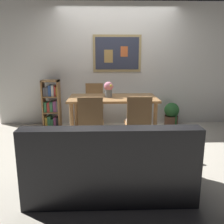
{
  "coord_description": "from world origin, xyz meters",
  "views": [
    {
      "loc": [
        -0.29,
        -4.14,
        1.54
      ],
      "look_at": [
        -0.16,
        -0.37,
        0.65
      ],
      "focal_mm": 39.59,
      "sensor_mm": 36.0,
      "label": 1
    }
  ],
  "objects_px": {
    "flower_vase": "(109,88)",
    "tv_remote": "(140,98)",
    "bookshelf": "(52,105)",
    "dining_table": "(113,102)",
    "potted_ivy": "(172,114)",
    "dining_chair_near_left": "(91,120)",
    "dining_chair_near_right": "(138,119)",
    "dining_chair_far_left": "(94,101)",
    "leather_couch": "(110,166)"
  },
  "relations": [
    {
      "from": "leather_couch",
      "to": "potted_ivy",
      "type": "height_order",
      "value": "leather_couch"
    },
    {
      "from": "dining_table",
      "to": "tv_remote",
      "type": "distance_m",
      "value": 0.51
    },
    {
      "from": "flower_vase",
      "to": "tv_remote",
      "type": "xyz_separation_m",
      "value": [
        0.57,
        -0.12,
        -0.15
      ]
    },
    {
      "from": "potted_ivy",
      "to": "bookshelf",
      "type": "bearing_deg",
      "value": 179.83
    },
    {
      "from": "dining_chair_near_right",
      "to": "leather_couch",
      "type": "distance_m",
      "value": 1.32
    },
    {
      "from": "dining_table",
      "to": "leather_couch",
      "type": "xyz_separation_m",
      "value": [
        -0.11,
        -1.98,
        -0.35
      ]
    },
    {
      "from": "dining_table",
      "to": "potted_ivy",
      "type": "bearing_deg",
      "value": 25.88
    },
    {
      "from": "dining_table",
      "to": "flower_vase",
      "type": "relative_size",
      "value": 5.66
    },
    {
      "from": "dining_chair_far_left",
      "to": "potted_ivy",
      "type": "height_order",
      "value": "dining_chair_far_left"
    },
    {
      "from": "tv_remote",
      "to": "dining_table",
      "type": "bearing_deg",
      "value": 165.73
    },
    {
      "from": "leather_couch",
      "to": "bookshelf",
      "type": "relative_size",
      "value": 1.78
    },
    {
      "from": "bookshelf",
      "to": "flower_vase",
      "type": "distance_m",
      "value": 1.42
    },
    {
      "from": "dining_chair_near_left",
      "to": "potted_ivy",
      "type": "xyz_separation_m",
      "value": [
        1.68,
        1.41,
        -0.27
      ]
    },
    {
      "from": "dining_chair_near_right",
      "to": "flower_vase",
      "type": "bearing_deg",
      "value": 120.51
    },
    {
      "from": "dining_table",
      "to": "dining_chair_near_right",
      "type": "xyz_separation_m",
      "value": [
        0.37,
        -0.77,
        -0.12
      ]
    },
    {
      "from": "dining_table",
      "to": "potted_ivy",
      "type": "xyz_separation_m",
      "value": [
        1.3,
        0.63,
        -0.4
      ]
    },
    {
      "from": "dining_chair_near_left",
      "to": "potted_ivy",
      "type": "relative_size",
      "value": 1.76
    },
    {
      "from": "dining_chair_near_right",
      "to": "tv_remote",
      "type": "distance_m",
      "value": 0.7
    },
    {
      "from": "dining_chair_near_right",
      "to": "potted_ivy",
      "type": "distance_m",
      "value": 1.71
    },
    {
      "from": "bookshelf",
      "to": "flower_vase",
      "type": "height_order",
      "value": "flower_vase"
    },
    {
      "from": "dining_table",
      "to": "bookshelf",
      "type": "bearing_deg",
      "value": 153.36
    },
    {
      "from": "bookshelf",
      "to": "dining_chair_far_left",
      "type": "bearing_deg",
      "value": 9.38
    },
    {
      "from": "leather_couch",
      "to": "potted_ivy",
      "type": "distance_m",
      "value": 2.97
    },
    {
      "from": "leather_couch",
      "to": "dining_chair_far_left",
      "type": "bearing_deg",
      "value": 95.57
    },
    {
      "from": "dining_chair_near_left",
      "to": "tv_remote",
      "type": "relative_size",
      "value": 5.73
    },
    {
      "from": "potted_ivy",
      "to": "tv_remote",
      "type": "bearing_deg",
      "value": -137.08
    },
    {
      "from": "dining_table",
      "to": "dining_chair_near_right",
      "type": "distance_m",
      "value": 0.87
    },
    {
      "from": "leather_couch",
      "to": "bookshelf",
      "type": "bearing_deg",
      "value": 113.98
    },
    {
      "from": "bookshelf",
      "to": "potted_ivy",
      "type": "relative_size",
      "value": 1.95
    },
    {
      "from": "dining_table",
      "to": "leather_couch",
      "type": "distance_m",
      "value": 2.01
    },
    {
      "from": "dining_chair_near_right",
      "to": "tv_remote",
      "type": "height_order",
      "value": "dining_chair_near_right"
    },
    {
      "from": "dining_table",
      "to": "bookshelf",
      "type": "distance_m",
      "value": 1.43
    },
    {
      "from": "dining_table",
      "to": "bookshelf",
      "type": "xyz_separation_m",
      "value": [
        -1.27,
        0.64,
        -0.18
      ]
    },
    {
      "from": "dining_chair_near_left",
      "to": "bookshelf",
      "type": "distance_m",
      "value": 1.68
    },
    {
      "from": "dining_table",
      "to": "dining_chair_far_left",
      "type": "relative_size",
      "value": 1.79
    },
    {
      "from": "dining_chair_near_left",
      "to": "leather_couch",
      "type": "bearing_deg",
      "value": -77.38
    },
    {
      "from": "dining_chair_near_right",
      "to": "flower_vase",
      "type": "relative_size",
      "value": 3.16
    },
    {
      "from": "bookshelf",
      "to": "potted_ivy",
      "type": "height_order",
      "value": "bookshelf"
    },
    {
      "from": "flower_vase",
      "to": "dining_chair_far_left",
      "type": "bearing_deg",
      "value": 110.53
    },
    {
      "from": "dining_chair_far_left",
      "to": "dining_chair_near_left",
      "type": "height_order",
      "value": "same"
    },
    {
      "from": "dining_chair_near_right",
      "to": "dining_chair_far_left",
      "type": "xyz_separation_m",
      "value": [
        -0.75,
        1.56,
        0.0
      ]
    },
    {
      "from": "dining_chair_near_left",
      "to": "tv_remote",
      "type": "bearing_deg",
      "value": 37.29
    },
    {
      "from": "dining_chair_near_left",
      "to": "tv_remote",
      "type": "distance_m",
      "value": 1.11
    },
    {
      "from": "leather_couch",
      "to": "flower_vase",
      "type": "bearing_deg",
      "value": 89.21
    },
    {
      "from": "dining_chair_far_left",
      "to": "dining_chair_near_left",
      "type": "xyz_separation_m",
      "value": [
        0.0,
        -1.57,
        0.0
      ]
    },
    {
      "from": "dining_chair_far_left",
      "to": "tv_remote",
      "type": "height_order",
      "value": "dining_chair_far_left"
    },
    {
      "from": "dining_chair_near_right",
      "to": "dining_chair_far_left",
      "type": "relative_size",
      "value": 1.0
    },
    {
      "from": "leather_couch",
      "to": "tv_remote",
      "type": "distance_m",
      "value": 2.0
    },
    {
      "from": "dining_table",
      "to": "dining_chair_near_left",
      "type": "distance_m",
      "value": 0.88
    },
    {
      "from": "dining_chair_near_right",
      "to": "bookshelf",
      "type": "height_order",
      "value": "bookshelf"
    }
  ]
}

